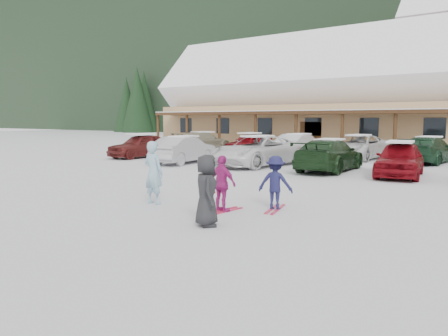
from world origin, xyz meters
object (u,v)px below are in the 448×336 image
Objects in this scene: day_lodge at (314,102)px; parked_car_1 at (184,150)px; adult_skier at (154,173)px; parked_car_4 at (400,159)px; parked_car_2 at (257,151)px; parked_car_11 at (428,150)px; bystander_dark at (206,190)px; parked_car_9 at (299,145)px; child_magenta at (222,184)px; parked_car_0 at (141,146)px; parked_car_10 at (358,147)px; toddler_red at (209,191)px; child_navy at (275,183)px; parked_car_8 at (250,143)px; parked_car_3 at (329,155)px; parked_car_7 at (203,141)px.

parked_car_1 is (0.95, -19.10, -3.20)m from day_lodge.
adult_skier is 11.14m from parked_car_4.
day_lodge is at bearing 115.17° from parked_car_4.
parked_car_11 is at bearing 51.32° from parked_car_2.
bystander_dark is at bearing -70.15° from day_lodge.
parked_car_11 is at bearing -175.97° from parked_car_9.
child_magenta is 16.97m from parked_car_0.
parked_car_1 reaches higher than parked_car_10.
adult_skier is 1.75m from toddler_red.
toddler_red is at bearing 127.14° from parked_car_1.
parked_car_1 is (4.50, -1.10, -0.01)m from parked_car_0.
child_magenta is at bearing 32.71° from child_navy.
child_navy is 2.54m from bystander_dark.
parked_car_2 is at bearing -50.70° from parked_car_8.
parked_car_3 reaches higher than parked_car_8.
toddler_red is at bearing -8.65° from bystander_dark.
child_magenta reaches higher than parked_car_4.
day_lodge is 29.39m from child_navy.
child_magenta is 0.28× the size of parked_car_10.
bystander_dark reaches higher than parked_car_0.
parked_car_10 is (12.12, -0.23, 0.02)m from parked_car_7.
parked_car_10 is (-0.87, 6.66, -0.01)m from parked_car_3.
parked_car_11 is (1.17, 18.40, -0.09)m from bystander_dark.
parked_car_2 is 1.13× the size of parked_car_7.
toddler_red is 0.20× the size of parked_car_0.
parked_car_11 is (2.39, 16.71, 0.28)m from toddler_red.
bystander_dark is 19.12m from parked_car_9.
parked_car_2 is at bearing -170.84° from parked_car_1.
child_magenta is 1.56m from bystander_dark.
child_magenta is 0.30× the size of parked_car_11.
parked_car_9 reaches higher than child_navy.
toddler_red is (9.45, -27.86, -3.50)m from day_lodge.
parked_car_2 is (4.96, -17.94, -3.17)m from day_lodge.
parked_car_7 is (-0.63, 7.03, -0.03)m from parked_car_0.
bystander_dark reaches higher than parked_car_10.
bystander_dark is 21.43m from parked_car_8.
day_lodge is 19.39m from parked_car_1.
adult_skier is (7.84, -28.37, -3.04)m from day_lodge.
parked_car_9 is (4.15, -0.62, 0.02)m from parked_car_8.
parked_car_3 is at bearing -76.02° from toddler_red.
adult_skier is 2.02× the size of toddler_red.
adult_skier reaches higher than parked_car_8.
child_navy is at bearing 100.50° from parked_car_3.
parked_car_11 is (1.76, 16.96, -0.02)m from child_magenta.
toddler_red is 0.20× the size of parked_car_9.
parked_car_4 is 10.15m from parked_car_9.
parked_car_1 reaches higher than toddler_red.
parked_car_3 is at bearing 127.27° from parked_car_9.
parked_car_8 is at bearing -89.75° from day_lodge.
day_lodge is 18.88m from parked_car_2.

